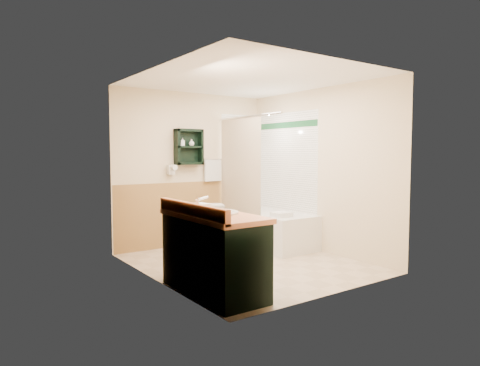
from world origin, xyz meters
name	(u,v)px	position (x,y,z in m)	size (l,w,h in m)	color
floor	(248,263)	(0.00, 0.00, 0.00)	(3.00, 3.00, 0.00)	#C0A98C
back_wall	(191,169)	(0.00, 1.52, 1.20)	(2.60, 0.04, 2.40)	#F5E4C0
left_wall	(153,176)	(-1.32, 0.00, 1.20)	(0.04, 3.00, 2.40)	#F5E4C0
right_wall	(320,170)	(1.32, 0.00, 1.20)	(0.04, 3.00, 2.40)	#F5E4C0
ceiling	(248,78)	(0.00, 0.00, 2.42)	(2.60, 3.00, 0.04)	white
wainscot_left	(157,237)	(-1.29, 0.00, 0.50)	(2.98, 2.98, 1.00)	#B6854A
wainscot_back	(193,213)	(0.00, 1.49, 0.50)	(2.58, 2.58, 1.00)	#B6854A
mirror_frame	(180,149)	(-1.27, -0.55, 1.50)	(1.30, 1.30, 1.00)	brown
mirror_glass	(180,149)	(-1.27, -0.55, 1.50)	(1.20, 1.20, 0.90)	white
tile_right	(284,178)	(1.28, 0.75, 1.05)	(1.50, 1.50, 2.10)	white
tile_back	(245,177)	(1.03, 1.48, 1.05)	(0.95, 0.95, 2.10)	white
tile_accent	(284,125)	(1.27, 0.75, 1.90)	(1.50, 1.50, 0.10)	#154B27
wall_shelf	(189,147)	(-0.10, 1.41, 1.55)	(0.45, 0.15, 0.55)	black
hair_dryer	(171,170)	(-0.40, 1.43, 1.20)	(0.10, 0.24, 0.18)	silver
towel_bar	(212,160)	(0.35, 1.45, 1.35)	(0.40, 0.06, 0.40)	silver
curtain_rod	(247,117)	(0.53, 0.75, 2.00)	(0.03, 0.03, 1.60)	silver
shower_curtain	(240,173)	(0.53, 0.92, 1.15)	(1.05, 1.05, 1.70)	#C7B596
vanity	(214,253)	(-0.99, -0.75, 0.42)	(0.59, 1.31, 0.83)	black
bathtub	(270,229)	(0.93, 0.67, 0.26)	(0.79, 1.50, 0.53)	silver
toilet	(207,225)	(0.03, 1.10, 0.35)	(0.40, 0.72, 0.70)	silver
counter_towel	(196,205)	(-0.89, -0.21, 0.85)	(0.28, 0.22, 0.04)	silver
vanity_book	(167,197)	(-1.16, 0.00, 0.95)	(0.17, 0.02, 0.22)	black
tub_towel	(281,214)	(0.76, 0.21, 0.56)	(0.27, 0.22, 0.07)	silver
soap_bottle_a	(183,144)	(-0.21, 1.40, 1.59)	(0.06, 0.13, 0.06)	silver
soap_bottle_b	(192,143)	(-0.06, 1.40, 1.61)	(0.08, 0.10, 0.08)	silver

